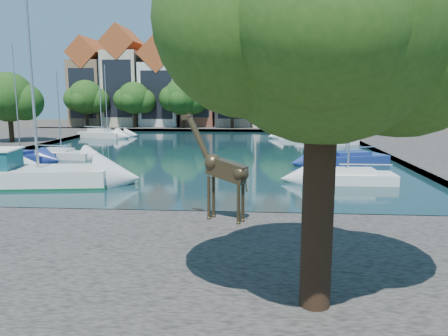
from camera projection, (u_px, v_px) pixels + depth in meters
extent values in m
plane|color=#38332B|center=(131.00, 219.00, 20.90)|extent=(160.00, 160.00, 0.00)
cube|color=black|center=(198.00, 152.00, 44.49)|extent=(38.00, 50.00, 0.08)
cube|color=#524C47|center=(69.00, 274.00, 13.98)|extent=(50.00, 14.00, 0.50)
cube|color=#524C47|center=(223.00, 127.00, 75.91)|extent=(60.00, 16.00, 0.50)
cylinder|color=#332114|center=(318.00, 203.00, 10.96)|extent=(0.80, 0.80, 5.50)
sphere|color=#274E16|center=(325.00, 8.00, 10.17)|extent=(6.40, 6.40, 6.40)
sphere|color=#274E16|center=(404.00, 37.00, 10.43)|extent=(4.80, 4.80, 4.80)
sphere|color=#274E16|center=(249.00, 21.00, 9.96)|extent=(4.48, 4.48, 4.48)
cube|color=#816546|center=(92.00, 93.00, 76.64)|extent=(5.39, 9.00, 11.00)
cube|color=#96471E|center=(90.00, 54.00, 75.51)|extent=(5.44, 9.18, 5.44)
cube|color=black|center=(82.00, 93.00, 72.23)|extent=(4.40, 0.05, 8.25)
cube|color=beige|center=(125.00, 89.00, 76.07)|extent=(5.88, 9.00, 12.50)
cube|color=#96471E|center=(124.00, 44.00, 74.79)|extent=(5.94, 9.18, 5.94)
cube|color=black|center=(117.00, 89.00, 71.66)|extent=(4.80, 0.05, 9.38)
cube|color=silver|center=(162.00, 95.00, 75.76)|extent=(6.37, 9.00, 10.50)
cube|color=#96471E|center=(161.00, 55.00, 74.63)|extent=(6.43, 9.18, 6.43)
cube|color=black|center=(156.00, 95.00, 71.35)|extent=(5.20, 0.05, 7.88)
cube|color=brown|center=(199.00, 87.00, 75.07)|extent=(5.39, 9.00, 13.00)
cube|color=#96471E|center=(199.00, 41.00, 73.77)|extent=(5.44, 9.18, 5.44)
cube|color=black|center=(196.00, 87.00, 70.66)|extent=(4.40, 0.05, 9.75)
cube|color=tan|center=(234.00, 92.00, 74.75)|extent=(5.88, 9.00, 11.50)
cube|color=#96471E|center=(234.00, 49.00, 73.56)|extent=(5.94, 9.18, 5.94)
cube|color=black|center=(233.00, 92.00, 70.35)|extent=(4.80, 0.05, 8.62)
cube|color=beige|center=(272.00, 90.00, 74.23)|extent=(6.37, 9.00, 12.00)
cube|color=#96471E|center=(273.00, 45.00, 72.98)|extent=(6.43, 9.18, 6.43)
cube|color=black|center=(273.00, 90.00, 69.83)|extent=(5.20, 0.05, 9.00)
cube|color=brown|center=(311.00, 95.00, 73.88)|extent=(5.39, 9.00, 10.50)
cube|color=#96471E|center=(312.00, 56.00, 72.79)|extent=(5.44, 9.18, 5.44)
cube|color=black|center=(314.00, 95.00, 69.48)|extent=(4.40, 0.05, 7.88)
cylinder|color=#332114|center=(87.00, 117.00, 71.81)|extent=(0.50, 0.50, 3.20)
sphere|color=#183E12|center=(86.00, 97.00, 71.26)|extent=(5.60, 5.60, 5.60)
sphere|color=#183E12|center=(97.00, 101.00, 71.53)|extent=(4.20, 4.20, 4.20)
sphere|color=#183E12|center=(76.00, 99.00, 71.03)|extent=(3.92, 3.92, 3.92)
cylinder|color=#332114|center=(135.00, 118.00, 71.22)|extent=(0.50, 0.50, 3.20)
sphere|color=#183E12|center=(134.00, 98.00, 70.69)|extent=(5.20, 5.20, 5.20)
sphere|color=#183E12|center=(144.00, 101.00, 70.96)|extent=(3.90, 3.90, 3.90)
sphere|color=#183E12|center=(125.00, 100.00, 70.45)|extent=(3.64, 3.64, 3.64)
cylinder|color=#332114|center=(183.00, 118.00, 70.63)|extent=(0.50, 0.50, 3.20)
sphere|color=#183E12|center=(183.00, 97.00, 70.06)|extent=(6.00, 6.00, 6.00)
sphere|color=#183E12|center=(194.00, 100.00, 70.33)|extent=(4.50, 4.50, 4.50)
sphere|color=#183E12|center=(172.00, 98.00, 69.84)|extent=(4.20, 4.20, 4.20)
cylinder|color=#332114|center=(232.00, 118.00, 70.04)|extent=(0.50, 0.50, 3.20)
sphere|color=#183E12|center=(232.00, 98.00, 69.50)|extent=(5.40, 5.40, 5.40)
sphere|color=#183E12|center=(242.00, 101.00, 69.77)|extent=(4.05, 4.05, 4.05)
sphere|color=#183E12|center=(223.00, 99.00, 69.26)|extent=(3.78, 3.78, 3.78)
cylinder|color=#332114|center=(282.00, 118.00, 69.46)|extent=(0.50, 0.50, 3.20)
sphere|color=#183E12|center=(283.00, 97.00, 68.89)|extent=(5.80, 5.80, 5.80)
sphere|color=#183E12|center=(294.00, 101.00, 69.16)|extent=(4.35, 4.35, 4.35)
sphere|color=#183E12|center=(273.00, 99.00, 68.67)|extent=(4.06, 4.06, 4.06)
cylinder|color=#332114|center=(333.00, 118.00, 68.87)|extent=(0.50, 0.50, 3.20)
sphere|color=#183E12|center=(334.00, 98.00, 68.34)|extent=(5.20, 5.20, 5.20)
sphere|color=#183E12|center=(344.00, 101.00, 68.60)|extent=(3.90, 3.90, 3.90)
sphere|color=#183E12|center=(325.00, 100.00, 68.09)|extent=(3.64, 3.64, 3.64)
cylinder|color=#332114|center=(11.00, 127.00, 49.68)|extent=(0.54, 0.54, 3.40)
sphere|color=#183E12|center=(9.00, 97.00, 49.11)|extent=(5.60, 5.60, 5.60)
sphere|color=#183E12|center=(25.00, 102.00, 49.37)|extent=(4.20, 4.20, 4.20)
cylinder|color=#3D311E|center=(209.00, 198.00, 19.04)|extent=(0.15, 0.15, 1.91)
cylinder|color=#3D311E|center=(213.00, 196.00, 19.38)|extent=(0.15, 0.15, 1.91)
cylinder|color=#3D311E|center=(239.00, 202.00, 18.34)|extent=(0.15, 0.15, 1.91)
cylinder|color=#3D311E|center=(243.00, 200.00, 18.69)|extent=(0.15, 0.15, 1.91)
cube|color=#3D311E|center=(227.00, 170.00, 18.63)|extent=(1.89, 1.23, 1.12)
cylinder|color=#3D311E|center=(199.00, 140.00, 19.06)|extent=(1.23, 0.76, 1.98)
cube|color=#3D311E|center=(187.00, 117.00, 19.21)|extent=(0.55, 0.37, 0.30)
cube|color=silver|center=(17.00, 175.00, 27.98)|extent=(12.02, 5.02, 1.44)
cylinder|color=#B2B2B7|center=(32.00, 81.00, 27.08)|extent=(0.18, 0.18, 11.04)
cube|color=navy|center=(21.00, 156.00, 38.81)|extent=(6.35, 3.64, 0.79)
cube|color=navy|center=(20.00, 153.00, 38.76)|extent=(2.93, 2.13, 0.44)
cylinder|color=#B2B2B7|center=(16.00, 99.00, 37.97)|extent=(0.11, 0.11, 9.53)
cube|color=silver|center=(62.00, 154.00, 40.22)|extent=(6.33, 3.02, 0.80)
cube|color=silver|center=(61.00, 151.00, 40.18)|extent=(2.85, 1.87, 0.44)
cylinder|color=#B2B2B7|center=(59.00, 112.00, 39.58)|extent=(0.11, 0.11, 7.26)
cube|color=silver|center=(102.00, 134.00, 59.12)|extent=(6.69, 4.11, 0.99)
cube|color=silver|center=(102.00, 131.00, 59.07)|extent=(3.11, 2.35, 0.55)
cylinder|color=#B2B2B7|center=(100.00, 95.00, 58.26)|extent=(0.13, 0.13, 9.76)
cube|color=white|center=(108.00, 134.00, 60.13)|extent=(5.98, 2.91, 0.81)
cube|color=white|center=(107.00, 132.00, 60.08)|extent=(2.70, 1.79, 0.45)
cylinder|color=#B2B2B7|center=(106.00, 99.00, 59.32)|extent=(0.11, 0.11, 9.08)
cube|color=silver|center=(347.00, 177.00, 28.98)|extent=(6.15, 2.17, 0.88)
cube|color=silver|center=(348.00, 172.00, 28.93)|extent=(2.69, 1.51, 0.49)
cylinder|color=#B2B2B7|center=(351.00, 105.00, 28.18)|extent=(0.12, 0.12, 8.97)
cube|color=navy|center=(346.00, 158.00, 36.96)|extent=(7.47, 4.78, 0.94)
cube|color=navy|center=(346.00, 155.00, 36.91)|extent=(3.50, 2.70, 0.52)
cylinder|color=#B2B2B7|center=(349.00, 86.00, 35.95)|extent=(0.13, 0.13, 11.49)
cube|color=silver|center=(334.00, 141.00, 50.90)|extent=(5.82, 3.66, 0.95)
cube|color=silver|center=(334.00, 138.00, 50.84)|extent=(2.72, 2.08, 0.53)
cylinder|color=#B2B2B7|center=(336.00, 101.00, 50.13)|extent=(0.13, 0.13, 8.55)
cube|color=white|center=(302.00, 135.00, 57.76)|extent=(6.37, 2.38, 1.00)
cube|color=white|center=(302.00, 132.00, 57.70)|extent=(2.80, 1.62, 0.55)
cylinder|color=#B2B2B7|center=(303.00, 102.00, 57.04)|extent=(0.13, 0.13, 7.94)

